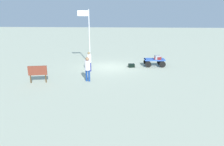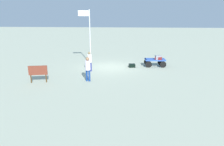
# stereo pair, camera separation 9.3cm
# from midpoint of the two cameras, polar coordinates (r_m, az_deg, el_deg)

# --- Properties ---
(ground_plane) EXTENTS (120.00, 120.00, 0.00)m
(ground_plane) POSITION_cam_midpoint_polar(r_m,az_deg,el_deg) (18.57, -0.60, 1.65)
(ground_plane) COLOR #A9B29A
(luggage_cart) EXTENTS (1.90, 1.25, 0.66)m
(luggage_cart) POSITION_cam_midpoint_polar(r_m,az_deg,el_deg) (19.22, 11.40, 3.24)
(luggage_cart) COLOR blue
(luggage_cart) RESTS_ON ground
(suitcase_maroon) EXTENTS (0.57, 0.39, 0.37)m
(suitcase_maroon) POSITION_cam_midpoint_polar(r_m,az_deg,el_deg) (18.93, 12.37, 4.18)
(suitcase_maroon) COLOR gray
(suitcase_maroon) RESTS_ON luggage_cart
(suitcase_dark) EXTENTS (0.68, 0.50, 0.24)m
(suitcase_dark) POSITION_cam_midpoint_polar(r_m,az_deg,el_deg) (18.96, 12.39, 4.00)
(suitcase_dark) COLOR maroon
(suitcase_dark) RESTS_ON luggage_cart
(suitcase_olive) EXTENTS (0.52, 0.38, 0.39)m
(suitcase_olive) POSITION_cam_midpoint_polar(r_m,az_deg,el_deg) (18.98, 12.26, 4.25)
(suitcase_olive) COLOR gray
(suitcase_olive) RESTS_ON luggage_cart
(suitcase_navy) EXTENTS (0.60, 0.47, 0.30)m
(suitcase_navy) POSITION_cam_midpoint_polar(r_m,az_deg,el_deg) (18.56, 5.24, 2.06)
(suitcase_navy) COLOR black
(suitcase_navy) RESTS_ON ground
(worker_lead) EXTENTS (0.46, 0.46, 1.73)m
(worker_lead) POSITION_cam_midpoint_polar(r_m,az_deg,el_deg) (14.47, -6.95, 1.66)
(worker_lead) COLOR navy
(worker_lead) RESTS_ON ground
(worker_trailing) EXTENTS (0.38, 0.38, 1.64)m
(worker_trailing) POSITION_cam_midpoint_polar(r_m,az_deg,el_deg) (17.08, -6.51, 3.60)
(worker_trailing) COLOR navy
(worker_trailing) RESTS_ON ground
(flagpole) EXTENTS (1.06, 0.14, 5.00)m
(flagpole) POSITION_cam_midpoint_polar(r_m,az_deg,el_deg) (19.31, -6.77, 11.03)
(flagpole) COLOR silver
(flagpole) RESTS_ON ground
(signboard) EXTENTS (1.25, 0.32, 1.20)m
(signboard) POSITION_cam_midpoint_polar(r_m,az_deg,el_deg) (14.99, -20.00, 0.37)
(signboard) COLOR #4C3319
(signboard) RESTS_ON ground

